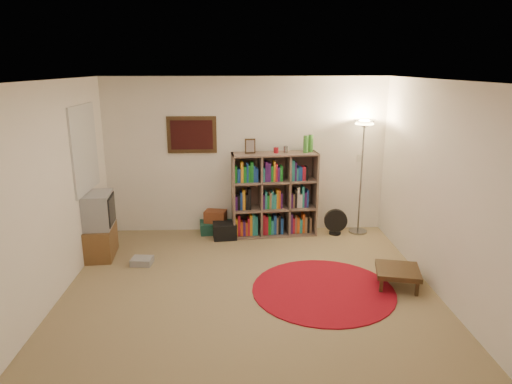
% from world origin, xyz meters
% --- Properties ---
extents(room, '(4.54, 4.54, 2.54)m').
position_xyz_m(room, '(-0.05, 0.05, 1.26)').
color(room, '#897450').
rests_on(room, ground).
extents(bookshelf, '(1.37, 0.51, 1.61)m').
position_xyz_m(bookshelf, '(0.43, 1.99, 0.65)').
color(bookshelf, brown).
rests_on(bookshelf, ground).
extents(floor_lamp, '(0.41, 0.41, 1.85)m').
position_xyz_m(floor_lamp, '(1.84, 2.02, 1.53)').
color(floor_lamp, gray).
rests_on(floor_lamp, ground).
extents(floor_fan, '(0.38, 0.22, 0.43)m').
position_xyz_m(floor_fan, '(1.44, 1.93, 0.21)').
color(floor_fan, black).
rests_on(floor_fan, ground).
extents(tv_stand, '(0.51, 0.68, 0.94)m').
position_xyz_m(tv_stand, '(-2.14, 1.19, 0.45)').
color(tv_stand, brown).
rests_on(tv_stand, ground).
extents(dvd_box, '(0.30, 0.26, 0.09)m').
position_xyz_m(dvd_box, '(-1.47, 0.89, 0.05)').
color(dvd_box, '#949498').
rests_on(dvd_box, ground).
extents(suitcase, '(0.61, 0.43, 0.18)m').
position_xyz_m(suitcase, '(-0.47, 2.13, 0.09)').
color(suitcase, '#163D31').
rests_on(suitcase, ground).
extents(wicker_basket, '(0.38, 0.31, 0.19)m').
position_xyz_m(wicker_basket, '(-0.50, 2.11, 0.28)').
color(wicker_basket, brown).
rests_on(wicker_basket, suitcase).
extents(duffel_bag, '(0.39, 0.34, 0.25)m').
position_xyz_m(duffel_bag, '(-0.35, 1.83, 0.13)').
color(duffel_bag, black).
rests_on(duffel_bag, ground).
extents(red_rug, '(1.74, 1.74, 0.02)m').
position_xyz_m(red_rug, '(0.90, 0.03, 0.01)').
color(red_rug, maroon).
rests_on(red_rug, ground).
extents(side_table, '(0.62, 0.62, 0.24)m').
position_xyz_m(side_table, '(1.83, 0.10, 0.20)').
color(side_table, '#312011').
rests_on(side_table, ground).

